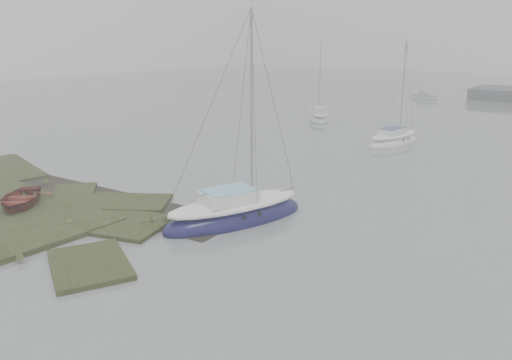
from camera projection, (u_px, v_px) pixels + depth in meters
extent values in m
plane|color=slate|center=(413.00, 136.00, 40.64)|extent=(160.00, 160.00, 0.00)
ellipsoid|color=#100E3C|center=(235.00, 218.00, 21.74)|extent=(4.23, 7.15, 1.65)
ellipsoid|color=white|center=(235.00, 204.00, 21.56)|extent=(3.53, 6.18, 0.47)
cube|color=white|center=(229.00, 196.00, 21.29)|extent=(2.10, 2.66, 0.49)
cube|color=#7CBCD4|center=(229.00, 190.00, 21.22)|extent=(1.95, 2.45, 0.08)
cylinder|color=#939399|center=(252.00, 105.00, 20.86)|extent=(0.11, 0.11, 7.76)
cylinder|color=#939399|center=(225.00, 191.00, 21.12)|extent=(0.92, 2.61, 0.09)
ellipsoid|color=white|center=(393.00, 143.00, 37.50)|extent=(2.70, 5.96, 1.40)
ellipsoid|color=white|center=(394.00, 135.00, 37.34)|extent=(2.22, 5.17, 0.39)
cube|color=white|center=(393.00, 131.00, 37.09)|extent=(1.51, 2.13, 0.41)
cube|color=navy|center=(393.00, 128.00, 37.02)|extent=(1.40, 1.95, 0.07)
cylinder|color=#939399|center=(403.00, 86.00, 36.84)|extent=(0.09, 0.09, 6.57)
cylinder|color=#939399|center=(392.00, 128.00, 36.91)|extent=(0.41, 2.28, 0.07)
ellipsoid|color=silver|center=(319.00, 119.00, 48.46)|extent=(4.82, 5.74, 1.38)
ellipsoid|color=silver|center=(319.00, 113.00, 48.31)|extent=(4.09, 4.92, 0.39)
cube|color=silver|center=(319.00, 110.00, 47.98)|extent=(2.13, 2.30, 0.41)
cube|color=silver|center=(320.00, 108.00, 47.92)|extent=(1.97, 2.12, 0.07)
cylinder|color=#939399|center=(320.00, 75.00, 48.04)|extent=(0.09, 0.09, 6.52)
cylinder|color=#939399|center=(320.00, 108.00, 47.76)|extent=(1.38, 1.90, 0.07)
ellipsoid|color=#ACB0B6|center=(424.00, 98.00, 65.46)|extent=(4.60, 2.41, 1.06)
ellipsoid|color=silver|center=(424.00, 95.00, 65.34)|extent=(3.98, 2.00, 0.30)
cube|color=silver|center=(426.00, 93.00, 65.13)|extent=(1.68, 1.26, 0.31)
cube|color=silver|center=(426.00, 91.00, 65.08)|extent=(1.54, 1.17, 0.05)
cylinder|color=#939399|center=(423.00, 73.00, 65.02)|extent=(0.07, 0.07, 5.01)
cylinder|color=#939399|center=(427.00, 91.00, 64.99)|extent=(1.72, 0.46, 0.06)
imported|color=maroon|center=(20.00, 198.00, 22.98)|extent=(4.09, 4.09, 0.70)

